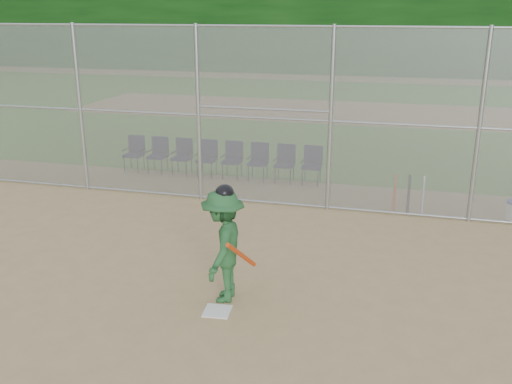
# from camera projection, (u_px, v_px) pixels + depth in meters

# --- Properties ---
(ground) EXTENTS (100.00, 100.00, 0.00)m
(ground) POSITION_uv_depth(u_px,v_px,m) (213.00, 312.00, 8.43)
(ground) COLOR tan
(ground) RESTS_ON ground
(grass_strip) EXTENTS (100.00, 100.00, 0.00)m
(grass_strip) POSITION_uv_depth(u_px,v_px,m) (345.00, 112.00, 25.02)
(grass_strip) COLOR #33691F
(grass_strip) RESTS_ON ground
(dirt_patch_far) EXTENTS (24.00, 24.00, 0.00)m
(dirt_patch_far) POSITION_uv_depth(u_px,v_px,m) (345.00, 112.00, 25.02)
(dirt_patch_far) COLOR #A5845C
(dirt_patch_far) RESTS_ON ground
(backstop_fence) EXTENTS (16.09, 0.09, 4.00)m
(backstop_fence) POSITION_uv_depth(u_px,v_px,m) (285.00, 116.00, 12.41)
(backstop_fence) COLOR gray
(backstop_fence) RESTS_ON ground
(home_plate) EXTENTS (0.43, 0.43, 0.02)m
(home_plate) POSITION_uv_depth(u_px,v_px,m) (217.00, 311.00, 8.45)
(home_plate) COLOR silver
(home_plate) RESTS_ON ground
(batter_at_plate) EXTENTS (0.90, 1.33, 1.85)m
(batter_at_plate) POSITION_uv_depth(u_px,v_px,m) (223.00, 245.00, 8.57)
(batter_at_plate) COLOR #205028
(batter_at_plate) RESTS_ON ground
(spare_bats) EXTENTS (0.66, 0.32, 0.84)m
(spare_bats) POSITION_uv_depth(u_px,v_px,m) (409.00, 194.00, 12.51)
(spare_bats) COLOR #D84C14
(spare_bats) RESTS_ON ground
(chair_0) EXTENTS (0.54, 0.52, 0.96)m
(chair_0) POSITION_uv_depth(u_px,v_px,m) (134.00, 154.00, 15.71)
(chair_0) COLOR black
(chair_0) RESTS_ON ground
(chair_1) EXTENTS (0.54, 0.52, 0.96)m
(chair_1) POSITION_uv_depth(u_px,v_px,m) (157.00, 156.00, 15.54)
(chair_1) COLOR black
(chair_1) RESTS_ON ground
(chair_2) EXTENTS (0.54, 0.52, 0.96)m
(chair_2) POSITION_uv_depth(u_px,v_px,m) (182.00, 157.00, 15.37)
(chair_2) COLOR black
(chair_2) RESTS_ON ground
(chair_3) EXTENTS (0.54, 0.52, 0.96)m
(chair_3) POSITION_uv_depth(u_px,v_px,m) (207.00, 159.00, 15.20)
(chair_3) COLOR black
(chair_3) RESTS_ON ground
(chair_4) EXTENTS (0.54, 0.52, 0.96)m
(chair_4) POSITION_uv_depth(u_px,v_px,m) (232.00, 161.00, 15.03)
(chair_4) COLOR black
(chair_4) RESTS_ON ground
(chair_5) EXTENTS (0.54, 0.52, 0.96)m
(chair_5) POSITION_uv_depth(u_px,v_px,m) (258.00, 162.00, 14.86)
(chair_5) COLOR black
(chair_5) RESTS_ON ground
(chair_6) EXTENTS (0.54, 0.52, 0.96)m
(chair_6) POSITION_uv_depth(u_px,v_px,m) (284.00, 164.00, 14.69)
(chair_6) COLOR black
(chair_6) RESTS_ON ground
(chair_7) EXTENTS (0.54, 0.52, 0.96)m
(chair_7) POSITION_uv_depth(u_px,v_px,m) (312.00, 166.00, 14.52)
(chair_7) COLOR black
(chair_7) RESTS_ON ground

